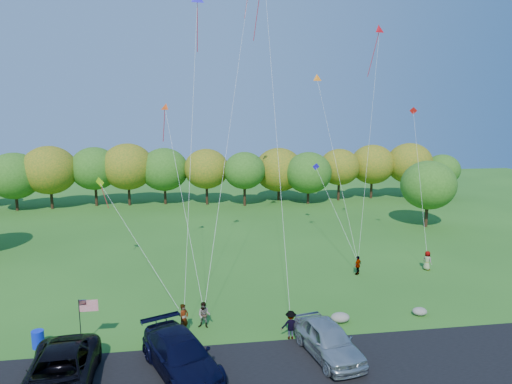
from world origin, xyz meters
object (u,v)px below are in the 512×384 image
at_px(flyer_e, 427,261).
at_px(trash_barrel, 38,339).
at_px(flyer_b, 204,315).
at_px(flyer_d, 358,265).
at_px(minivan_dark, 59,374).
at_px(minivan_silver, 328,340).
at_px(flyer_a, 184,319).
at_px(flyer_c, 291,325).
at_px(minivan_navy, 181,355).

xyz_separation_m(flyer_e, trash_barrel, (-27.44, -8.50, -0.30)).
height_order(flyer_b, flyer_d, flyer_b).
bearing_deg(flyer_d, minivan_dark, -5.53).
bearing_deg(flyer_e, minivan_silver, 107.31).
xyz_separation_m(flyer_b, flyer_e, (18.36, 7.47, -0.00)).
distance_m(flyer_b, flyer_e, 19.82).
distance_m(flyer_d, trash_barrel, 23.00).
bearing_deg(flyer_a, flyer_e, -25.97).
bearing_deg(flyer_d, flyer_b, -8.93).
bearing_deg(flyer_c, minivan_dark, 18.83).
height_order(minivan_dark, minivan_silver, minivan_dark).
bearing_deg(minivan_dark, flyer_b, 36.04).
bearing_deg(flyer_b, minivan_navy, -87.83).
bearing_deg(minivan_silver, flyer_d, 51.50).
relative_size(flyer_a, trash_barrel, 1.84).
distance_m(minivan_navy, flyer_a, 4.14).
bearing_deg(flyer_a, flyer_c, -62.57).
distance_m(minivan_dark, flyer_a, 7.49).
bearing_deg(flyer_d, flyer_c, 11.68).
bearing_deg(flyer_c, flyer_d, -126.84).
distance_m(minivan_navy, flyer_d, 18.16).
bearing_deg(flyer_d, minivan_silver, 22.97).
distance_m(flyer_b, trash_barrel, 9.15).
distance_m(minivan_navy, flyer_b, 4.88).
height_order(minivan_silver, flyer_e, minivan_silver).
xyz_separation_m(minivan_navy, flyer_d, (13.67, 11.96, -0.20)).
bearing_deg(flyer_c, flyer_b, -21.27).
relative_size(minivan_dark, flyer_e, 4.16).
height_order(minivan_dark, minivan_navy, minivan_dark).
height_order(minivan_silver, flyer_d, minivan_silver).
height_order(flyer_c, flyer_d, flyer_c).
bearing_deg(minivan_navy, flyer_e, 9.32).
relative_size(minivan_navy, flyer_d, 4.08).
bearing_deg(trash_barrel, minivan_navy, -25.26).
bearing_deg(minivan_silver, minivan_dark, 174.82).
height_order(flyer_a, flyer_c, flyer_a).
bearing_deg(minivan_dark, minivan_navy, 5.54).
distance_m(flyer_c, flyer_e, 16.58).
height_order(minivan_dark, flyer_b, minivan_dark).
distance_m(flyer_b, flyer_c, 5.24).
bearing_deg(flyer_a, flyer_d, -18.33).
height_order(minivan_dark, trash_barrel, minivan_dark).
bearing_deg(trash_barrel, flyer_b, 6.42).
bearing_deg(trash_barrel, flyer_a, 3.35).
relative_size(minivan_dark, flyer_c, 3.94).
relative_size(flyer_b, flyer_d, 1.03).
height_order(minivan_silver, flyer_a, minivan_silver).
bearing_deg(minivan_dark, minivan_silver, 2.28).
relative_size(minivan_silver, flyer_b, 3.34).
height_order(flyer_a, trash_barrel, flyer_a).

